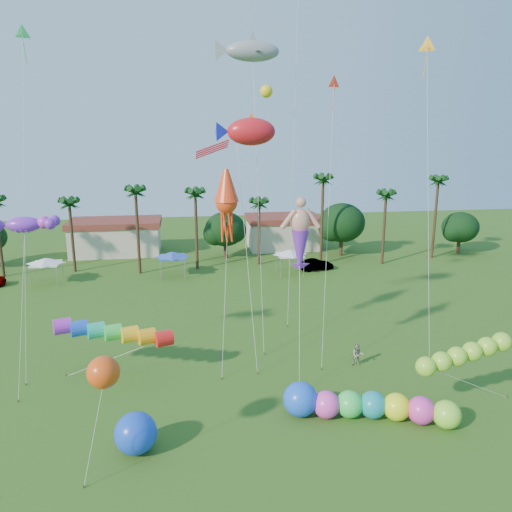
{
  "coord_description": "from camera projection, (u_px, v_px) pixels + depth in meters",
  "views": [
    {
      "loc": [
        -4.61,
        -20.97,
        16.87
      ],
      "look_at": [
        0.0,
        10.0,
        9.0
      ],
      "focal_mm": 35.0,
      "sensor_mm": 36.0,
      "label": 1
    }
  ],
  "objects": [
    {
      "name": "ground",
      "position": [
        285.0,
        479.0,
        24.89
      ],
      "size": [
        160.0,
        160.0,
        0.0
      ],
      "primitive_type": "plane",
      "color": "#285116",
      "rests_on": "ground"
    },
    {
      "name": "tree_line",
      "position": [
        245.0,
        228.0,
        66.56
      ],
      "size": [
        69.46,
        8.91,
        11.0
      ],
      "color": "#3A2819",
      "rests_on": "ground"
    },
    {
      "name": "buildings_row",
      "position": [
        194.0,
        237.0,
        71.92
      ],
      "size": [
        35.0,
        7.0,
        4.0
      ],
      "color": "beige",
      "rests_on": "ground"
    },
    {
      "name": "tent_row",
      "position": [
        172.0,
        255.0,
        58.21
      ],
      "size": [
        31.0,
        4.0,
        0.6
      ],
      "color": "white",
      "rests_on": "ground"
    },
    {
      "name": "car_b",
      "position": [
        316.0,
        265.0,
        62.09
      ],
      "size": [
        4.41,
        2.19,
        1.39
      ],
      "primitive_type": "imported",
      "rotation": [
        0.0,
        0.0,
        1.75
      ],
      "color": "#4C4C54",
      "rests_on": "ground"
    },
    {
      "name": "spectator_b",
      "position": [
        358.0,
        355.0,
        36.71
      ],
      "size": [
        0.97,
        0.85,
        1.71
      ],
      "primitive_type": "imported",
      "rotation": [
        0.0,
        0.0,
        -0.27
      ],
      "color": "gray",
      "rests_on": "ground"
    },
    {
      "name": "caterpillar_inflatable",
      "position": [
        363.0,
        405.0,
        29.88
      ],
      "size": [
        10.29,
        4.69,
        2.13
      ],
      "rotation": [
        0.0,
        0.0,
        -0.29
      ],
      "color": "#FF43CB",
      "rests_on": "ground"
    },
    {
      "name": "blue_ball",
      "position": [
        136.0,
        433.0,
        26.7
      ],
      "size": [
        2.28,
        2.28,
        2.28
      ],
      "primitive_type": "sphere",
      "color": "blue",
      "rests_on": "ground"
    },
    {
      "name": "rainbow_tube",
      "position": [
        134.0,
        340.0,
        34.04
      ],
      "size": [
        9.07,
        2.45,
        3.54
      ],
      "color": "red",
      "rests_on": "ground"
    },
    {
      "name": "green_worm",
      "position": [
        426.0,
        367.0,
        29.79
      ],
      "size": [
        9.73,
        1.78,
        3.91
      ],
      "color": "#92DB30",
      "rests_on": "ground"
    },
    {
      "name": "orange_ball_kite",
      "position": [
        103.0,
        372.0,
        23.63
      ],
      "size": [
        2.13,
        1.67,
        6.54
      ],
      "color": "#F04A13",
      "rests_on": "ground"
    },
    {
      "name": "merman_kite",
      "position": [
        300.0,
        239.0,
        34.14
      ],
      "size": [
        2.34,
        4.93,
        12.11
      ],
      "color": "tan",
      "rests_on": "ground"
    },
    {
      "name": "fish_kite",
      "position": [
        251.0,
        132.0,
        36.96
      ],
      "size": [
        5.7,
        7.31,
        17.95
      ],
      "color": "red",
      "rests_on": "ground"
    },
    {
      "name": "shark_kite",
      "position": [
        253.0,
        51.0,
        39.62
      ],
      "size": [
        5.91,
        8.13,
        24.06
      ],
      "color": "gray",
      "rests_on": "ground"
    },
    {
      "name": "squid_kite",
      "position": [
        227.0,
        203.0,
        35.94
      ],
      "size": [
        1.9,
        5.02,
        14.37
      ],
      "color": "#FE3B14",
      "rests_on": "ground"
    },
    {
      "name": "lobster_kite",
      "position": [
        24.0,
        225.0,
        32.51
      ],
      "size": [
        4.17,
        4.75,
        11.69
      ],
      "color": "purple",
      "rests_on": "ground"
    },
    {
      "name": "delta_kite_red",
      "position": [
        334.0,
        91.0,
        34.63
      ],
      "size": [
        1.75,
        3.55,
        20.64
      ],
      "color": "#FC391C",
      "rests_on": "ground"
    },
    {
      "name": "delta_kite_yellow",
      "position": [
        427.0,
        51.0,
        34.85
      ],
      "size": [
        1.22,
        5.23,
        23.32
      ],
      "color": "#FFA21A",
      "rests_on": "ground"
    },
    {
      "name": "delta_kite_green",
      "position": [
        23.0,
        43.0,
        32.22
      ],
      "size": [
        1.79,
        4.09,
        23.56
      ],
      "color": "#30CE65",
      "rests_on": "ground"
    }
  ]
}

